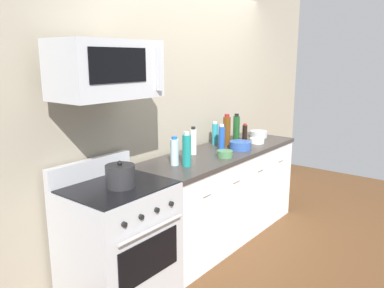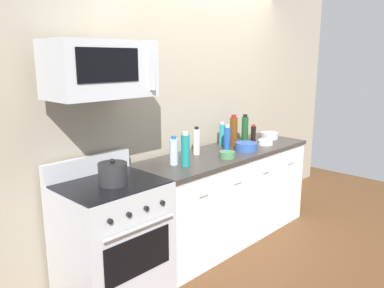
% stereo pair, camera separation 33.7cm
% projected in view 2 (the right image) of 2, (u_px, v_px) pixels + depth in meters
% --- Properties ---
extents(ground_plane, '(6.14, 6.14, 0.00)m').
position_uv_depth(ground_plane, '(225.00, 236.00, 4.03)').
color(ground_plane, brown).
extents(back_wall, '(5.12, 0.10, 2.70)m').
position_uv_depth(back_wall, '(197.00, 105.00, 4.02)').
color(back_wall, '#9E937F').
rests_on(back_wall, ground_plane).
extents(counter_unit, '(2.03, 0.66, 0.92)m').
position_uv_depth(counter_unit, '(226.00, 195.00, 3.93)').
color(counter_unit, white).
rests_on(counter_unit, ground_plane).
extents(range_oven, '(0.76, 0.69, 1.07)m').
position_uv_depth(range_oven, '(112.00, 239.00, 2.96)').
color(range_oven, '#B7BABF').
rests_on(range_oven, ground_plane).
extents(microwave, '(0.74, 0.44, 0.40)m').
position_uv_depth(microwave, '(100.00, 69.00, 2.71)').
color(microwave, '#B7BABF').
extents(bottle_sparkling_teal, '(0.07, 0.07, 0.30)m').
position_uv_depth(bottle_sparkling_teal, '(185.00, 150.00, 3.27)').
color(bottle_sparkling_teal, '#197F7A').
rests_on(bottle_sparkling_teal, countertop_slab).
extents(bottle_vinegar_white, '(0.06, 0.06, 0.27)m').
position_uv_depth(bottle_vinegar_white, '(197.00, 141.00, 3.67)').
color(bottle_vinegar_white, silver).
rests_on(bottle_vinegar_white, countertop_slab).
extents(bottle_wine_amber, '(0.08, 0.08, 0.33)m').
position_uv_depth(bottle_wine_amber, '(234.00, 132.00, 4.00)').
color(bottle_wine_amber, '#59330F').
rests_on(bottle_wine_amber, countertop_slab).
extents(bottle_water_clear, '(0.07, 0.07, 0.25)m').
position_uv_depth(bottle_water_clear, '(174.00, 151.00, 3.32)').
color(bottle_water_clear, silver).
rests_on(bottle_water_clear, countertop_slab).
extents(bottle_soda_blue, '(0.06, 0.06, 0.26)m').
position_uv_depth(bottle_soda_blue, '(227.00, 138.00, 3.86)').
color(bottle_soda_blue, '#1E4CA5').
rests_on(bottle_soda_blue, countertop_slab).
extents(bottle_dish_soap, '(0.06, 0.06, 0.25)m').
position_uv_depth(bottle_dish_soap, '(222.00, 134.00, 4.07)').
color(bottle_dish_soap, teal).
rests_on(bottle_dish_soap, countertop_slab).
extents(bottle_soy_sauce_dark, '(0.05, 0.05, 0.21)m').
position_uv_depth(bottle_soy_sauce_dark, '(253.00, 134.00, 4.16)').
color(bottle_soy_sauce_dark, black).
rests_on(bottle_soy_sauce_dark, countertop_slab).
extents(bottle_wine_green, '(0.07, 0.07, 0.31)m').
position_uv_depth(bottle_wine_green, '(245.00, 129.00, 4.17)').
color(bottle_wine_green, '#19471E').
rests_on(bottle_wine_green, countertop_slab).
extents(bowl_green_glaze, '(0.15, 0.15, 0.06)m').
position_uv_depth(bowl_green_glaze, '(227.00, 155.00, 3.55)').
color(bowl_green_glaze, '#477A4C').
rests_on(bowl_green_glaze, countertop_slab).
extents(bowl_steel_prep, '(0.20, 0.20, 0.07)m').
position_uv_depth(bowl_steel_prep, '(269.00, 135.00, 4.41)').
color(bowl_steel_prep, '#B2B5BA').
rests_on(bowl_steel_prep, countertop_slab).
extents(bowl_white_ceramic, '(0.16, 0.16, 0.05)m').
position_uv_depth(bowl_white_ceramic, '(265.00, 142.00, 4.11)').
color(bowl_white_ceramic, white).
rests_on(bowl_white_ceramic, countertop_slab).
extents(bowl_blue_mixing, '(0.22, 0.22, 0.08)m').
position_uv_depth(bowl_blue_mixing, '(246.00, 146.00, 3.84)').
color(bowl_blue_mixing, '#2D519E').
rests_on(bowl_blue_mixing, countertop_slab).
extents(stockpot, '(0.21, 0.21, 0.19)m').
position_uv_depth(stockpot, '(113.00, 174.00, 2.80)').
color(stockpot, '#262628').
rests_on(stockpot, range_oven).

